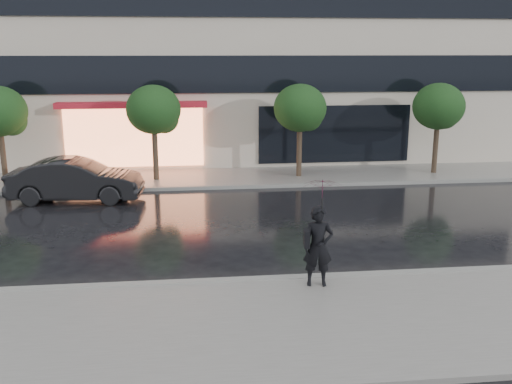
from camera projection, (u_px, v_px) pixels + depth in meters
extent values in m
plane|color=black|center=(255.00, 268.00, 14.36)|extent=(120.00, 120.00, 0.00)
cube|color=slate|center=(273.00, 326.00, 11.22)|extent=(60.00, 4.50, 0.12)
cube|color=slate|center=(228.00, 178.00, 24.23)|extent=(60.00, 3.50, 0.12)
cube|color=gray|center=(259.00, 280.00, 13.38)|extent=(60.00, 0.25, 0.14)
cube|color=gray|center=(231.00, 187.00, 22.54)|extent=(60.00, 0.25, 0.14)
cube|color=black|center=(225.00, 74.00, 24.83)|extent=(28.00, 0.12, 1.60)
cube|color=#FF8C59|center=(135.00, 137.00, 25.03)|extent=(6.00, 0.10, 2.60)
cube|color=red|center=(132.00, 105.00, 24.36)|extent=(6.40, 0.70, 0.25)
cube|color=black|center=(335.00, 134.00, 26.03)|extent=(7.00, 0.10, 2.60)
cylinder|color=#33261C|center=(4.00, 159.00, 22.76)|extent=(0.22, 0.22, 2.20)
sphere|color=#143313|center=(12.00, 121.00, 22.63)|extent=(1.20, 1.20, 1.20)
cylinder|color=#33261C|center=(155.00, 156.00, 23.41)|extent=(0.22, 0.22, 2.20)
ellipsoid|color=#143313|center=(153.00, 110.00, 22.95)|extent=(2.20, 2.20, 1.98)
sphere|color=#143313|center=(164.00, 119.00, 23.29)|extent=(1.20, 1.20, 1.20)
cylinder|color=#33261C|center=(299.00, 153.00, 24.06)|extent=(0.22, 0.22, 2.20)
ellipsoid|color=#143313|center=(300.00, 108.00, 23.60)|extent=(2.20, 2.20, 1.98)
sphere|color=#143313|center=(308.00, 117.00, 23.94)|extent=(1.20, 1.20, 1.20)
cylinder|color=#33261C|center=(435.00, 150.00, 24.72)|extent=(0.22, 0.22, 2.20)
ellipsoid|color=#143313|center=(439.00, 106.00, 24.26)|extent=(2.20, 2.20, 1.98)
sphere|color=#143313|center=(445.00, 115.00, 24.59)|extent=(1.20, 1.20, 1.20)
imported|color=black|center=(76.00, 180.00, 20.54)|extent=(4.81, 1.98, 1.55)
imported|color=black|center=(318.00, 247.00, 12.81)|extent=(0.71, 0.51, 1.83)
imported|color=#3F0B1F|center=(322.00, 197.00, 12.53)|extent=(0.99, 1.00, 0.82)
cylinder|color=black|center=(322.00, 218.00, 12.64)|extent=(0.02, 0.02, 0.92)
cube|color=black|center=(307.00, 238.00, 12.69)|extent=(0.16, 0.35, 0.39)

